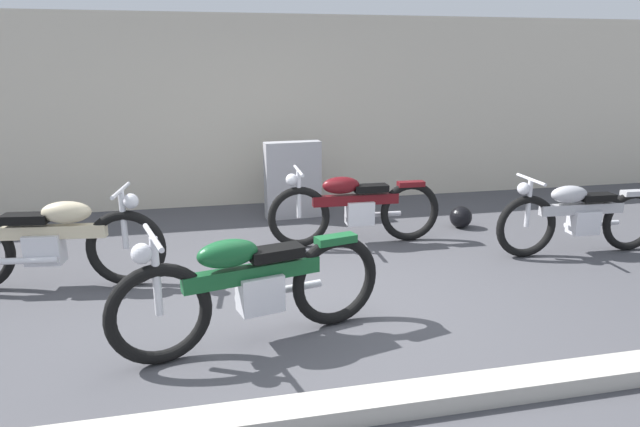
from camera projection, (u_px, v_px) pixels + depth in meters
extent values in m
plane|color=#47474C|center=(309.00, 308.00, 4.74)|extent=(40.00, 40.00, 0.00)
cube|color=beige|center=(256.00, 111.00, 7.98)|extent=(18.00, 0.30, 2.66)
cube|color=#B7B2A8|center=(360.00, 406.00, 3.30)|extent=(18.00, 0.24, 0.12)
cube|color=#9E9EA3|center=(293.00, 180.00, 7.34)|extent=(0.75, 0.26, 1.02)
sphere|color=black|center=(461.00, 217.00, 6.97)|extent=(0.28, 0.28, 0.28)
torus|color=black|center=(299.00, 217.00, 6.18)|extent=(0.70, 0.10, 0.70)
torus|color=black|center=(410.00, 211.00, 6.42)|extent=(0.70, 0.10, 0.70)
cube|color=silver|center=(360.00, 213.00, 6.30)|extent=(0.31, 0.20, 0.27)
cube|color=#590F14|center=(356.00, 200.00, 6.25)|extent=(0.99, 0.12, 0.12)
ellipsoid|color=#590F14|center=(341.00, 185.00, 6.18)|extent=(0.43, 0.20, 0.19)
cube|color=black|center=(371.00, 188.00, 6.25)|extent=(0.39, 0.18, 0.08)
cube|color=#590F14|center=(411.00, 184.00, 6.33)|extent=(0.31, 0.12, 0.06)
cylinder|color=silver|center=(299.00, 194.00, 6.11)|extent=(0.05, 0.05, 0.53)
cylinder|color=silver|center=(299.00, 171.00, 6.04)|extent=(0.05, 0.56, 0.03)
sphere|color=silver|center=(292.00, 180.00, 6.05)|extent=(0.13, 0.13, 0.13)
cylinder|color=silver|center=(373.00, 215.00, 6.47)|extent=(0.67, 0.07, 0.06)
torus|color=black|center=(526.00, 227.00, 5.88)|extent=(0.68, 0.11, 0.68)
torus|color=black|center=(631.00, 221.00, 6.09)|extent=(0.68, 0.11, 0.68)
cube|color=silver|center=(584.00, 222.00, 5.99)|extent=(0.30, 0.20, 0.26)
cube|color=#ADADB2|center=(581.00, 209.00, 5.95)|extent=(0.95, 0.13, 0.11)
ellipsoid|color=#ADADB2|center=(569.00, 194.00, 5.87)|extent=(0.41, 0.20, 0.18)
cube|color=black|center=(597.00, 197.00, 5.94)|extent=(0.38, 0.18, 0.07)
cube|color=#ADADB2|center=(635.00, 193.00, 6.01)|extent=(0.30, 0.12, 0.06)
cylinder|color=silver|center=(529.00, 203.00, 5.82)|extent=(0.05, 0.05, 0.51)
cylinder|color=silver|center=(531.00, 180.00, 5.75)|extent=(0.06, 0.54, 0.03)
sphere|color=silver|center=(524.00, 189.00, 5.76)|extent=(0.13, 0.13, 0.13)
cylinder|color=silver|center=(592.00, 224.00, 6.15)|extent=(0.65, 0.08, 0.06)
torus|color=black|center=(160.00, 314.00, 3.79)|extent=(0.73, 0.26, 0.73)
torus|color=black|center=(335.00, 281.00, 4.36)|extent=(0.73, 0.26, 0.73)
cube|color=silver|center=(260.00, 293.00, 4.09)|extent=(0.36, 0.27, 0.28)
cube|color=#145128|center=(253.00, 273.00, 4.03)|extent=(1.03, 0.34, 0.12)
ellipsoid|color=#145128|center=(228.00, 253.00, 3.90)|extent=(0.48, 0.30, 0.20)
cube|color=black|center=(276.00, 253.00, 4.07)|extent=(0.43, 0.27, 0.08)
cube|color=#145128|center=(336.00, 239.00, 4.27)|extent=(0.34, 0.19, 0.06)
cylinder|color=silver|center=(156.00, 277.00, 3.71)|extent=(0.06, 0.06, 0.55)
cylinder|color=silver|center=(153.00, 237.00, 3.64)|extent=(0.17, 0.58, 0.04)
sphere|color=silver|center=(142.00, 254.00, 3.63)|extent=(0.14, 0.14, 0.14)
cylinder|color=silver|center=(279.00, 291.00, 4.30)|extent=(0.70, 0.23, 0.06)
torus|color=black|center=(126.00, 248.00, 5.13)|extent=(0.73, 0.18, 0.73)
cube|color=silver|center=(45.00, 249.00, 5.06)|extent=(0.34, 0.24, 0.28)
cube|color=beige|center=(48.00, 232.00, 5.02)|extent=(1.03, 0.23, 0.12)
ellipsoid|color=beige|center=(66.00, 212.00, 4.99)|extent=(0.46, 0.25, 0.20)
cube|color=black|center=(26.00, 218.00, 4.97)|extent=(0.42, 0.23, 0.08)
cylinder|color=silver|center=(124.00, 220.00, 5.05)|extent=(0.06, 0.06, 0.55)
cylinder|color=silver|center=(121.00, 191.00, 4.98)|extent=(0.11, 0.58, 0.04)
sphere|color=silver|center=(131.00, 201.00, 5.01)|extent=(0.14, 0.14, 0.14)
cylinder|color=silver|center=(18.00, 261.00, 4.94)|extent=(0.70, 0.15, 0.06)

